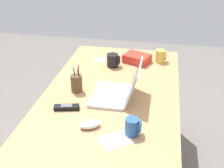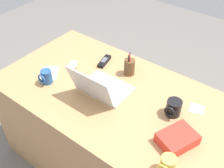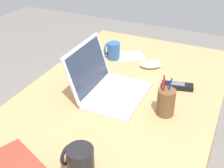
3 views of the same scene
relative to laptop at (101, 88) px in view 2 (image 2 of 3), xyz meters
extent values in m
plane|color=slate|center=(-0.05, -0.05, -0.80)|extent=(6.00, 6.00, 0.00)
cube|color=tan|center=(-0.05, -0.05, -0.42)|extent=(1.53, 0.85, 0.75)
cube|color=silver|center=(0.00, -0.05, -0.04)|extent=(0.31, 0.22, 0.02)
cube|color=silver|center=(0.00, -0.03, -0.03)|extent=(0.26, 0.11, 0.00)
cube|color=silver|center=(0.00, -0.12, -0.03)|extent=(0.09, 0.05, 0.00)
cube|color=silver|center=(0.00, 0.10, 0.07)|extent=(0.30, 0.07, 0.21)
cube|color=#283347|center=(0.00, 0.09, 0.08)|extent=(0.27, 0.06, 0.18)
ellipsoid|color=white|center=(0.33, -0.09, -0.03)|extent=(0.11, 0.13, 0.04)
cylinder|color=black|center=(-0.44, -0.12, 0.00)|extent=(0.09, 0.09, 0.10)
torus|color=black|center=(-0.44, -0.07, 0.01)|extent=(0.07, 0.01, 0.07)
cylinder|color=#26518C|center=(0.35, 0.13, 0.00)|extent=(0.07, 0.07, 0.09)
torus|color=#26518C|center=(0.35, 0.17, 0.00)|extent=(0.07, 0.01, 0.07)
cylinder|color=#E0BC4C|center=(-0.59, 0.24, 0.00)|extent=(0.07, 0.07, 0.10)
cube|color=black|center=(0.19, -0.27, -0.03)|extent=(0.08, 0.15, 0.02)
cube|color=#595B60|center=(0.19, -0.27, -0.02)|extent=(0.04, 0.07, 0.00)
cylinder|color=brown|center=(-0.03, -0.27, 0.01)|extent=(0.07, 0.07, 0.11)
cylinder|color=#1933B2|center=(-0.02, -0.28, 0.05)|extent=(0.01, 0.02, 0.15)
cylinder|color=black|center=(-0.03, -0.26, 0.04)|extent=(0.02, 0.01, 0.14)
cylinder|color=red|center=(-0.04, -0.26, 0.05)|extent=(0.01, 0.01, 0.16)
cube|color=red|center=(-0.56, 0.06, -0.02)|extent=(0.21, 0.23, 0.06)
cube|color=white|center=(0.41, 0.06, -0.05)|extent=(0.18, 0.19, 0.00)
cube|color=white|center=(-0.54, -0.24, -0.05)|extent=(0.10, 0.10, 0.00)
camera|label=1|loc=(1.53, 0.25, 0.89)|focal=46.47mm
camera|label=2|loc=(-0.81, 0.95, 1.09)|focal=42.95mm
camera|label=3|loc=(-1.01, -0.49, 0.69)|focal=47.61mm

